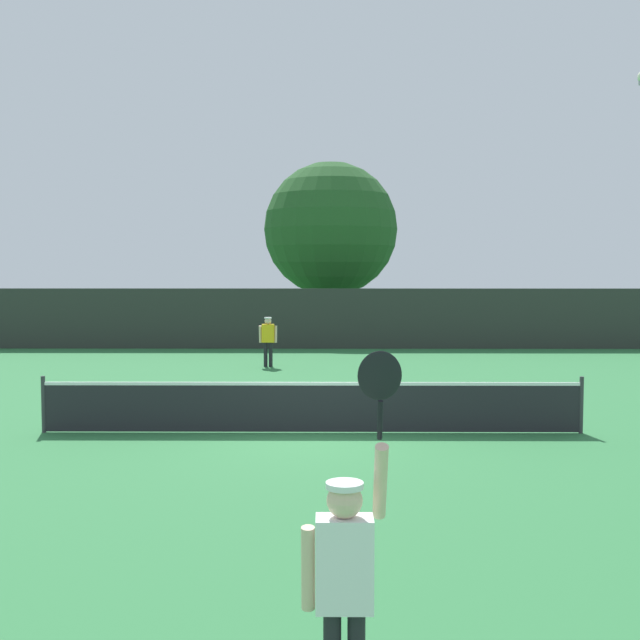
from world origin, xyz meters
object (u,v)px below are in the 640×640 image
player_receiving (268,337)px  tennis_ball (418,409)px  player_serving (346,567)px  parked_car_near (458,317)px  large_tree (331,229)px

player_receiving → tennis_ball: bearing=116.9°
player_serving → parked_car_near: player_serving is taller
player_serving → parked_car_near: (6.18, 32.41, -0.35)m
large_tree → parked_car_near: size_ratio=1.79×
tennis_ball → parked_car_near: 20.96m
player_receiving → tennis_ball: size_ratio=22.92×
player_serving → tennis_ball: (1.89, 11.91, -1.09)m
parked_car_near → player_serving: bearing=-95.8°
player_receiving → large_tree: large_tree is taller
parked_car_near → tennis_ball: bearing=-96.8°
player_receiving → parked_car_near: parked_car_near is taller
player_serving → large_tree: (0.10, 30.11, 3.69)m
player_receiving → large_tree: (2.03, 10.68, 3.87)m
tennis_ball → player_serving: bearing=-99.0°
player_serving → large_tree: 30.33m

